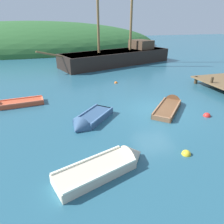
# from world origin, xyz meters

# --- Properties ---
(ground_plane) EXTENTS (120.00, 120.00, 0.00)m
(ground_plane) POSITION_xyz_m (0.00, 0.00, 0.00)
(ground_plane) COLOR #285B70
(shore_hill) EXTENTS (53.15, 27.23, 10.05)m
(shore_hill) POSITION_xyz_m (-9.58, 35.28, 0.00)
(shore_hill) COLOR #2D602D
(shore_hill) RESTS_ON ground
(sailing_ship) EXTENTS (16.88, 8.26, 12.44)m
(sailing_ship) POSITION_xyz_m (2.13, 14.55, 0.59)
(sailing_ship) COLOR black
(sailing_ship) RESTS_ON ground
(rowboat_near_dock) EXTENTS (2.96, 3.04, 1.11)m
(rowboat_near_dock) POSITION_xyz_m (-4.40, -0.55, 0.11)
(rowboat_near_dock) COLOR #335175
(rowboat_near_dock) RESTS_ON ground
(rowboat_portside) EXTENTS (3.43, 3.52, 1.07)m
(rowboat_portside) POSITION_xyz_m (1.00, 0.08, 0.09)
(rowboat_portside) COLOR brown
(rowboat_portside) RESTS_ON ground
(rowboat_outer_right) EXTENTS (3.88, 2.21, 1.07)m
(rowboat_outer_right) POSITION_xyz_m (-4.40, -4.53, 0.13)
(rowboat_outer_right) COLOR beige
(rowboat_outer_right) RESTS_ON ground
(rowboat_center) EXTENTS (3.61, 1.36, 1.00)m
(rowboat_center) POSITION_xyz_m (-8.91, 3.25, 0.08)
(rowboat_center) COLOR #C64C2D
(rowboat_center) RESTS_ON ground
(buoy_yellow) EXTENTS (0.39, 0.39, 0.39)m
(buoy_yellow) POSITION_xyz_m (-0.99, -4.56, 0.00)
(buoy_yellow) COLOR yellow
(buoy_yellow) RESTS_ON ground
(buoy_orange) EXTENTS (0.30, 0.30, 0.30)m
(buoy_orange) POSITION_xyz_m (-0.66, 6.39, 0.00)
(buoy_orange) COLOR orange
(buoy_orange) RESTS_ON ground
(buoy_red) EXTENTS (0.43, 0.43, 0.43)m
(buoy_red) POSITION_xyz_m (2.44, -1.69, 0.00)
(buoy_red) COLOR red
(buoy_red) RESTS_ON ground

